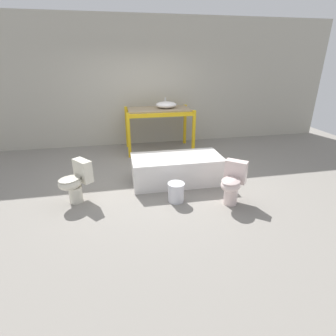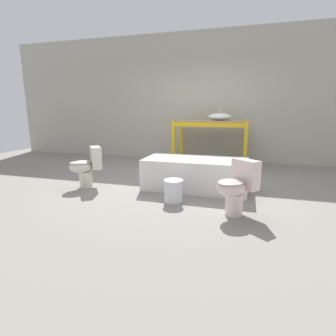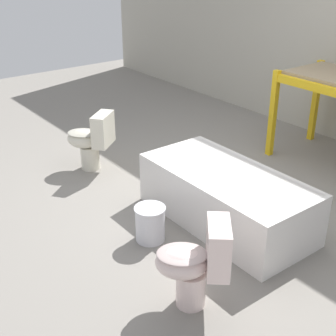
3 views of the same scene
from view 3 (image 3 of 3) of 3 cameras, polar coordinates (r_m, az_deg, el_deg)
name	(u,v)px [view 3 (image 3 of 3)]	position (r m, az deg, el deg)	size (l,w,h in m)	color
ground_plane	(221,193)	(5.01, 6.51, -2.99)	(12.00, 12.00, 0.00)	gray
bathtub_main	(226,194)	(4.38, 7.10, -3.13)	(1.69, 0.81, 0.51)	white
toilet_near	(91,140)	(5.43, -9.34, 3.44)	(0.61, 0.57, 0.69)	silver
toilet_far	(196,263)	(3.36, 3.39, -11.47)	(0.58, 0.61, 0.69)	silver
bucket_white	(150,223)	(4.15, -2.19, -6.71)	(0.28, 0.28, 0.33)	silver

